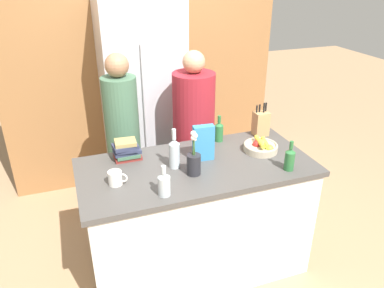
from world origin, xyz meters
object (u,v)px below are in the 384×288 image
(knife_block, at_px, (261,123))
(bottle_water, at_px, (164,184))
(coffee_mug, at_px, (116,178))
(bottle_wine, at_px, (219,131))
(person_at_sink, at_px, (123,136))
(cereal_box, at_px, (203,143))
(fruit_bowl, at_px, (261,146))
(person_in_blue, at_px, (194,131))
(refrigerator, at_px, (143,103))
(bottle_vinegar, at_px, (290,159))
(book_stack, at_px, (127,150))
(bottle_oil, at_px, (174,153))
(flower_vase, at_px, (194,161))

(knife_block, bearing_deg, bottle_water, -149.04)
(coffee_mug, bearing_deg, bottle_wine, 23.37)
(coffee_mug, distance_m, person_at_sink, 0.77)
(coffee_mug, bearing_deg, cereal_box, 11.18)
(fruit_bowl, xyz_separation_m, cereal_box, (-0.47, 0.02, 0.09))
(cereal_box, height_order, person_in_blue, person_in_blue)
(knife_block, height_order, bottle_water, knife_block)
(knife_block, bearing_deg, person_in_blue, 144.88)
(knife_block, xyz_separation_m, person_in_blue, (-0.47, 0.33, -0.14))
(knife_block, xyz_separation_m, bottle_water, (-1.00, -0.60, -0.02))
(fruit_bowl, distance_m, knife_block, 0.31)
(refrigerator, relative_size, bottle_vinegar, 9.05)
(bottle_wine, bearing_deg, cereal_box, -132.35)
(book_stack, distance_m, bottle_oil, 0.38)
(person_in_blue, bearing_deg, coffee_mug, -163.86)
(bottle_oil, xyz_separation_m, bottle_water, (-0.16, -0.32, -0.03))
(cereal_box, height_order, bottle_water, cereal_box)
(flower_vase, distance_m, bottle_vinegar, 0.67)
(book_stack, relative_size, person_in_blue, 0.13)
(fruit_bowl, bearing_deg, knife_block, 61.99)
(person_at_sink, bearing_deg, cereal_box, -44.80)
(flower_vase, xyz_separation_m, bottle_wine, (0.37, 0.43, -0.01))
(coffee_mug, relative_size, bottle_oil, 0.42)
(flower_vase, distance_m, person_in_blue, 0.81)
(knife_block, xyz_separation_m, person_at_sink, (-1.09, 0.37, -0.11))
(knife_block, height_order, coffee_mug, knife_block)
(person_at_sink, bearing_deg, bottle_vinegar, -36.84)
(fruit_bowl, bearing_deg, bottle_oil, -178.36)
(refrigerator, xyz_separation_m, person_at_sink, (-0.31, -0.56, -0.06))
(bottle_water, bearing_deg, refrigerator, 81.83)
(refrigerator, xyz_separation_m, flower_vase, (0.04, -1.36, 0.04))
(flower_vase, xyz_separation_m, bottle_vinegar, (0.65, -0.17, -0.01))
(refrigerator, distance_m, bottle_vinegar, 1.67)
(flower_vase, xyz_separation_m, coffee_mug, (-0.52, 0.04, -0.05))
(flower_vase, relative_size, book_stack, 1.57)
(knife_block, relative_size, cereal_box, 1.06)
(fruit_bowl, xyz_separation_m, bottle_vinegar, (0.04, -0.32, 0.05))
(knife_block, distance_m, bottle_oil, 0.89)
(fruit_bowl, height_order, bottle_oil, bottle_oil)
(bottle_wine, bearing_deg, fruit_bowl, -50.08)
(fruit_bowl, relative_size, person_in_blue, 0.16)
(bottle_wine, relative_size, person_in_blue, 0.14)
(bottle_water, xyz_separation_m, person_in_blue, (0.53, 0.94, -0.12))
(flower_vase, height_order, person_at_sink, person_at_sink)
(cereal_box, relative_size, bottle_vinegar, 1.22)
(bottle_vinegar, relative_size, person_at_sink, 0.13)
(bottle_oil, distance_m, person_in_blue, 0.74)
(cereal_box, xyz_separation_m, bottle_vinegar, (0.51, -0.34, -0.05))
(knife_block, bearing_deg, fruit_bowl, -118.01)
(bottle_water, bearing_deg, bottle_wine, 44.13)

